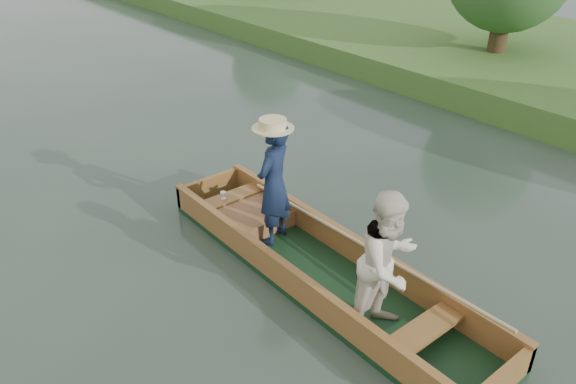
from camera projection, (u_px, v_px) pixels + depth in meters
ground at (319, 277)px, 6.93m from camera, size 120.00×120.00×0.00m
punt at (325, 243)px, 6.56m from camera, size 1.12×5.00×1.78m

